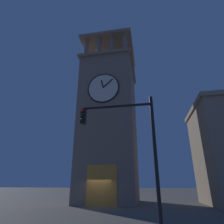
# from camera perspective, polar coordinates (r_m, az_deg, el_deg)

# --- Properties ---
(ground_plane) EXTENTS (200.00, 200.00, 0.00)m
(ground_plane) POSITION_cam_1_polar(r_m,az_deg,el_deg) (20.30, -4.35, -26.91)
(ground_plane) COLOR #56544F
(clocktower) EXTENTS (7.31, 8.83, 24.01)m
(clocktower) POSITION_cam_1_polar(r_m,az_deg,el_deg) (25.53, -0.68, -3.76)
(clocktower) COLOR gray
(clocktower) RESTS_ON ground_plane
(traffic_signal_mid) EXTENTS (3.55, 0.41, 6.02)m
(traffic_signal_mid) POSITION_cam_1_polar(r_m,az_deg,el_deg) (8.65, 5.32, -8.06)
(traffic_signal_mid) COLOR black
(traffic_signal_mid) RESTS_ON ground_plane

